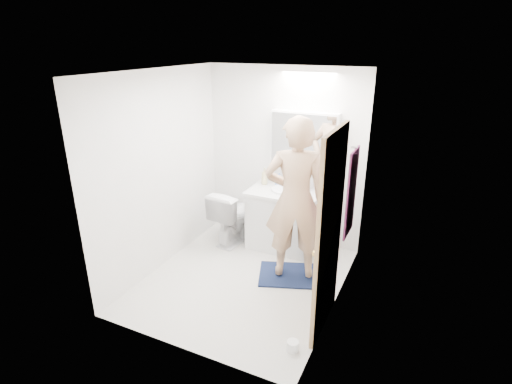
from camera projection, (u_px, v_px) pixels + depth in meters
The scene contains 23 objects.
floor at pixel (243, 280), 4.74m from camera, with size 2.50×2.50×0.00m, color silver.
ceiling at pixel (241, 71), 3.88m from camera, with size 2.50×2.50×0.00m, color white.
wall_back at pixel (284, 157), 5.37m from camera, with size 2.50×2.50×0.00m, color white.
wall_front at pixel (173, 233), 3.26m from camera, with size 2.50×2.50×0.00m, color white.
wall_left at pixel (161, 173), 4.75m from camera, with size 2.50×2.50×0.00m, color white.
wall_right at pixel (342, 202), 3.88m from camera, with size 2.50×2.50×0.00m, color white.
vanity_cabinet at pixel (283, 221), 5.37m from camera, with size 0.90×0.55×0.78m, color silver.
countertop at pixel (284, 193), 5.22m from camera, with size 0.95×0.58×0.04m, color silver.
sink_basin at pixel (285, 190), 5.24m from camera, with size 0.36×0.36×0.03m, color white.
faucet at pixel (290, 181), 5.37m from camera, with size 0.02×0.02×0.16m, color #B6B6BA.
medicine_cabinet at pixel (304, 139), 5.08m from camera, with size 0.88×0.14×0.70m, color white.
mirror_panel at pixel (302, 140), 5.02m from camera, with size 0.84×0.01×0.66m, color silver.
toilet at pixel (234, 215), 5.55m from camera, with size 0.43×0.76×0.78m, color white.
bath_rug at pixel (292, 275), 4.82m from camera, with size 0.80×0.55×0.02m, color #152342.
person at pixel (295, 200), 4.46m from camera, with size 0.70×0.46×1.91m, color tan.
door at pixel (329, 235), 3.66m from camera, with size 0.04×0.80×2.00m, color #A27E51.
door_knob at pixel (315, 254), 3.44m from camera, with size 0.06×0.06×0.06m, color gold.
towel at pixel (351, 193), 4.39m from camera, with size 0.02×0.42×1.00m, color black.
towel_hook at pixel (354, 147), 4.21m from camera, with size 0.02×0.02×0.07m, color silver.
soap_bottle_a at pixel (265, 176), 5.44m from camera, with size 0.09×0.09×0.24m, color #C6BC80.
soap_bottle_b at pixel (279, 180), 5.39m from camera, with size 0.08×0.08×0.18m, color #6388D5.
toothbrush_cup at pixel (305, 187), 5.24m from camera, with size 0.10×0.10×0.09m, color #445ECE.
toilet_paper_roll at pixel (293, 346), 3.65m from camera, with size 0.11×0.11×0.10m, color white.
Camera 1 is at (1.86, -3.60, 2.69)m, focal length 27.78 mm.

